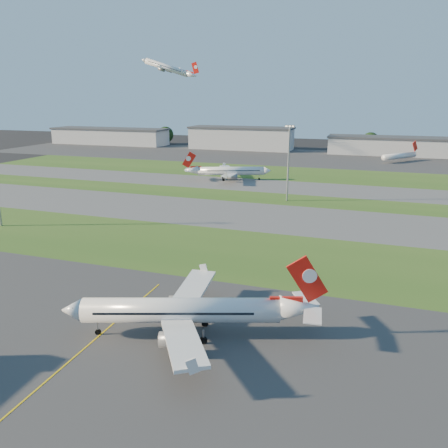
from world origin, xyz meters
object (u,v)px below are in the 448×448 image
at_px(airliner_taxiing, 230,171).
at_px(mini_jet_near, 399,156).
at_px(airliner_parked, 184,311).
at_px(light_mast_centre, 289,158).

bearing_deg(airliner_taxiing, mini_jet_near, -151.03).
bearing_deg(mini_jet_near, airliner_parked, -150.93).
bearing_deg(airliner_taxiing, light_mast_centre, 114.16).
distance_m(airliner_parked, light_mast_centre, 93.99).
bearing_deg(airliner_parked, mini_jet_near, 60.69).
xyz_separation_m(airliner_taxiing, light_mast_centre, (30.91, -31.75, 10.94)).
relative_size(airliner_taxiing, mini_jet_near, 1.47).
height_order(airliner_taxiing, mini_jet_near, airliner_taxiing).
bearing_deg(light_mast_centre, mini_jet_near, 70.19).
relative_size(airliner_parked, mini_jet_near, 1.52).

